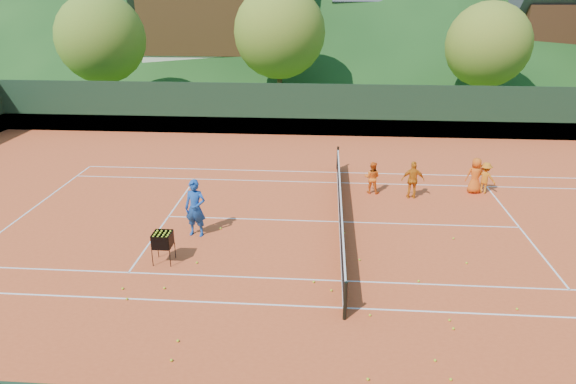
# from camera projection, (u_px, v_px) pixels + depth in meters

# --- Properties ---
(ground) EXTENTS (400.00, 400.00, 0.00)m
(ground) POSITION_uv_depth(u_px,v_px,m) (340.00, 222.00, 18.77)
(ground) COLOR #2C571B
(ground) RESTS_ON ground
(clay_court) EXTENTS (40.00, 24.00, 0.02)m
(clay_court) POSITION_uv_depth(u_px,v_px,m) (340.00, 222.00, 18.77)
(clay_court) COLOR #CB4921
(clay_court) RESTS_ON ground
(coach) EXTENTS (0.80, 0.58, 2.01)m
(coach) POSITION_uv_depth(u_px,v_px,m) (195.00, 208.00, 17.40)
(coach) COLOR #174598
(coach) RESTS_ON clay_court
(student_a) EXTENTS (0.76, 0.65, 1.35)m
(student_a) POSITION_uv_depth(u_px,v_px,m) (372.00, 177.00, 21.23)
(student_a) COLOR orange
(student_a) RESTS_ON clay_court
(student_b) EXTENTS (0.92, 0.41, 1.55)m
(student_b) POSITION_uv_depth(u_px,v_px,m) (413.00, 180.00, 20.66)
(student_b) COLOR orange
(student_b) RESTS_ON clay_court
(student_c) EXTENTS (0.76, 0.51, 1.51)m
(student_c) POSITION_uv_depth(u_px,v_px,m) (475.00, 176.00, 21.21)
(student_c) COLOR #DC5813
(student_c) RESTS_ON clay_court
(student_d) EXTENTS (0.99, 0.81, 1.33)m
(student_d) POSITION_uv_depth(u_px,v_px,m) (485.00, 178.00, 21.22)
(student_d) COLOR orange
(student_d) RESTS_ON clay_court
(tennis_ball_0) EXTENTS (0.07, 0.07, 0.07)m
(tennis_ball_0) POSITION_uv_depth(u_px,v_px,m) (435.00, 360.00, 11.69)
(tennis_ball_0) COLOR #B0D623
(tennis_ball_0) RESTS_ON clay_court
(tennis_ball_1) EXTENTS (0.07, 0.07, 0.07)m
(tennis_ball_1) POSITION_uv_depth(u_px,v_px,m) (178.00, 341.00, 12.34)
(tennis_ball_1) COLOR #B0D623
(tennis_ball_1) RESTS_ON clay_court
(tennis_ball_4) EXTENTS (0.07, 0.07, 0.07)m
(tennis_ball_4) POSITION_uv_depth(u_px,v_px,m) (368.00, 379.00, 11.12)
(tennis_ball_4) COLOR #B0D623
(tennis_ball_4) RESTS_ON clay_court
(tennis_ball_5) EXTENTS (0.07, 0.07, 0.07)m
(tennis_ball_5) POSITION_uv_depth(u_px,v_px,m) (221.00, 228.00, 18.17)
(tennis_ball_5) COLOR #B0D623
(tennis_ball_5) RESTS_ON clay_court
(tennis_ball_6) EXTENTS (0.07, 0.07, 0.07)m
(tennis_ball_6) POSITION_uv_depth(u_px,v_px,m) (453.00, 238.00, 17.44)
(tennis_ball_6) COLOR #B0D623
(tennis_ball_6) RESTS_ON clay_court
(tennis_ball_7) EXTENTS (0.07, 0.07, 0.07)m
(tennis_ball_7) POSITION_uv_depth(u_px,v_px,m) (451.00, 379.00, 11.11)
(tennis_ball_7) COLOR #B0D623
(tennis_ball_7) RESTS_ON clay_court
(tennis_ball_8) EXTENTS (0.07, 0.07, 0.07)m
(tennis_ball_8) POSITION_uv_depth(u_px,v_px,m) (127.00, 299.00, 14.01)
(tennis_ball_8) COLOR #B0D623
(tennis_ball_8) RESTS_ON clay_court
(tennis_ball_9) EXTENTS (0.07, 0.07, 0.07)m
(tennis_ball_9) POSITION_uv_depth(u_px,v_px,m) (344.00, 233.00, 17.83)
(tennis_ball_9) COLOR #B0D623
(tennis_ball_9) RESTS_ON clay_court
(tennis_ball_11) EXTENTS (0.07, 0.07, 0.07)m
(tennis_ball_11) POSITION_uv_depth(u_px,v_px,m) (453.00, 329.00, 12.78)
(tennis_ball_11) COLOR #B0D623
(tennis_ball_11) RESTS_ON clay_court
(tennis_ball_12) EXTENTS (0.07, 0.07, 0.07)m
(tennis_ball_12) POSITION_uv_depth(u_px,v_px,m) (171.00, 360.00, 11.69)
(tennis_ball_12) COLOR #B0D623
(tennis_ball_12) RESTS_ON clay_court
(tennis_ball_13) EXTENTS (0.07, 0.07, 0.07)m
(tennis_ball_13) POSITION_uv_depth(u_px,v_px,m) (517.00, 309.00, 13.57)
(tennis_ball_13) COLOR #B0D623
(tennis_ball_13) RESTS_ON clay_court
(tennis_ball_16) EXTENTS (0.07, 0.07, 0.07)m
(tennis_ball_16) POSITION_uv_depth(u_px,v_px,m) (370.00, 315.00, 13.31)
(tennis_ball_16) COLOR #B0D623
(tennis_ball_16) RESTS_ON clay_court
(tennis_ball_17) EXTENTS (0.07, 0.07, 0.07)m
(tennis_ball_17) POSITION_uv_depth(u_px,v_px,m) (123.00, 289.00, 14.50)
(tennis_ball_17) COLOR #B0D623
(tennis_ball_17) RESTS_ON clay_court
(tennis_ball_18) EXTENTS (0.07, 0.07, 0.07)m
(tennis_ball_18) POSITION_uv_depth(u_px,v_px,m) (467.00, 263.00, 15.86)
(tennis_ball_18) COLOR #B0D623
(tennis_ball_18) RESTS_ON clay_court
(tennis_ball_19) EXTENTS (0.07, 0.07, 0.07)m
(tennis_ball_19) POSITION_uv_depth(u_px,v_px,m) (419.00, 281.00, 14.87)
(tennis_ball_19) COLOR #B0D623
(tennis_ball_19) RESTS_ON clay_court
(tennis_ball_21) EXTENTS (0.07, 0.07, 0.07)m
(tennis_ball_21) POSITION_uv_depth(u_px,v_px,m) (314.00, 282.00, 14.84)
(tennis_ball_21) COLOR #B0D623
(tennis_ball_21) RESTS_ON clay_court
(tennis_ball_22) EXTENTS (0.07, 0.07, 0.07)m
(tennis_ball_22) POSITION_uv_depth(u_px,v_px,m) (331.00, 290.00, 14.41)
(tennis_ball_22) COLOR #B0D623
(tennis_ball_22) RESTS_ON clay_court
(tennis_ball_24) EXTENTS (0.07, 0.07, 0.07)m
(tennis_ball_24) POSITION_uv_depth(u_px,v_px,m) (450.00, 320.00, 13.11)
(tennis_ball_24) COLOR #B0D623
(tennis_ball_24) RESTS_ON clay_court
(tennis_ball_25) EXTENTS (0.07, 0.07, 0.07)m
(tennis_ball_25) POSITION_uv_depth(u_px,v_px,m) (164.00, 288.00, 14.53)
(tennis_ball_25) COLOR #B0D623
(tennis_ball_25) RESTS_ON clay_court
(tennis_ball_26) EXTENTS (0.07, 0.07, 0.07)m
(tennis_ball_26) POSITION_uv_depth(u_px,v_px,m) (360.00, 260.00, 16.05)
(tennis_ball_26) COLOR #B0D623
(tennis_ball_26) RESTS_ON clay_court
(tennis_ball_27) EXTENTS (0.07, 0.07, 0.07)m
(tennis_ball_27) POSITION_uv_depth(u_px,v_px,m) (197.00, 263.00, 15.89)
(tennis_ball_27) COLOR #B0D623
(tennis_ball_27) RESTS_ON clay_court
(court_lines) EXTENTS (23.83, 11.03, 0.00)m
(court_lines) POSITION_uv_depth(u_px,v_px,m) (340.00, 222.00, 18.76)
(court_lines) COLOR white
(court_lines) RESTS_ON clay_court
(tennis_net) EXTENTS (0.10, 12.07, 1.10)m
(tennis_net) POSITION_uv_depth(u_px,v_px,m) (340.00, 209.00, 18.58)
(tennis_net) COLOR black
(tennis_net) RESTS_ON clay_court
(perimeter_fence) EXTENTS (40.40, 24.24, 3.00)m
(perimeter_fence) POSITION_uv_depth(u_px,v_px,m) (341.00, 190.00, 18.31)
(perimeter_fence) COLOR black
(perimeter_fence) RESTS_ON clay_court
(ball_hopper) EXTENTS (0.57, 0.57, 1.00)m
(ball_hopper) POSITION_uv_depth(u_px,v_px,m) (163.00, 240.00, 15.73)
(ball_hopper) COLOR black
(ball_hopper) RESTS_ON clay_court
(chalet_left) EXTENTS (13.80, 9.93, 12.92)m
(chalet_left) POSITION_uv_depth(u_px,v_px,m) (222.00, 18.00, 45.23)
(chalet_left) COLOR beige
(chalet_left) RESTS_ON ground
(chalet_mid) EXTENTS (12.65, 8.82, 11.45)m
(chalet_mid) POSITION_uv_depth(u_px,v_px,m) (399.00, 24.00, 48.08)
(chalet_mid) COLOR beige
(chalet_mid) RESTS_ON ground
(chalet_right) EXTENTS (11.50, 8.82, 11.91)m
(chalet_right) POSITION_uv_depth(u_px,v_px,m) (573.00, 24.00, 43.30)
(chalet_right) COLOR beige
(chalet_right) RESTS_ON ground
(tree_a) EXTENTS (6.00, 6.00, 7.88)m
(tree_a) POSITION_uv_depth(u_px,v_px,m) (101.00, 39.00, 34.80)
(tree_a) COLOR #402819
(tree_a) RESTS_ON ground
(tree_b) EXTENTS (6.40, 6.40, 8.40)m
(tree_b) POSITION_uv_depth(u_px,v_px,m) (279.00, 32.00, 35.70)
(tree_b) COLOR #402A19
(tree_b) RESTS_ON ground
(tree_c) EXTENTS (5.60, 5.60, 7.35)m
(tree_c) POSITION_uv_depth(u_px,v_px,m) (488.00, 45.00, 34.05)
(tree_c) COLOR #3C2818
(tree_c) RESTS_ON ground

